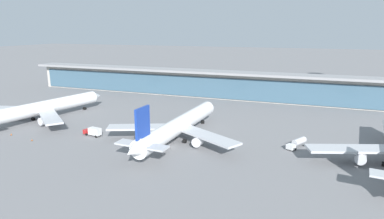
{
  "coord_description": "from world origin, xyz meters",
  "views": [
    {
      "loc": [
        41.1,
        -91.94,
        37.56
      ],
      "look_at": [
        0.0,
        20.62,
        7.72
      ],
      "focal_mm": 30.38,
      "sensor_mm": 36.0,
      "label": 1
    }
  ],
  "objects_px": {
    "airliner_left_stand": "(40,108)",
    "safety_cone_alpha": "(11,134)",
    "airliner_centre_stand": "(178,126)",
    "service_truck_near_nose_white": "(297,143)",
    "safety_cone_charlie": "(32,140)",
    "service_truck_by_tail_red": "(93,131)"
  },
  "relations": [
    {
      "from": "airliner_centre_stand",
      "to": "service_truck_near_nose_white",
      "type": "height_order",
      "value": "airliner_centre_stand"
    },
    {
      "from": "airliner_centre_stand",
      "to": "safety_cone_charlie",
      "type": "bearing_deg",
      "value": -159.41
    },
    {
      "from": "airliner_centre_stand",
      "to": "safety_cone_charlie",
      "type": "xyz_separation_m",
      "value": [
        -47.34,
        -17.79,
        -4.97
      ]
    },
    {
      "from": "airliner_left_stand",
      "to": "safety_cone_alpha",
      "type": "bearing_deg",
      "value": -76.26
    },
    {
      "from": "safety_cone_alpha",
      "to": "safety_cone_charlie",
      "type": "relative_size",
      "value": 1.0
    },
    {
      "from": "airliner_left_stand",
      "to": "safety_cone_charlie",
      "type": "bearing_deg",
      "value": -51.86
    },
    {
      "from": "airliner_centre_stand",
      "to": "safety_cone_alpha",
      "type": "height_order",
      "value": "airliner_centre_stand"
    },
    {
      "from": "service_truck_near_nose_white",
      "to": "airliner_left_stand",
      "type": "bearing_deg",
      "value": -178.07
    },
    {
      "from": "service_truck_near_nose_white",
      "to": "safety_cone_charlie",
      "type": "height_order",
      "value": "service_truck_near_nose_white"
    },
    {
      "from": "safety_cone_alpha",
      "to": "safety_cone_charlie",
      "type": "distance_m",
      "value": 12.08
    },
    {
      "from": "airliner_left_stand",
      "to": "safety_cone_charlie",
      "type": "relative_size",
      "value": 89.19
    },
    {
      "from": "airliner_left_stand",
      "to": "safety_cone_alpha",
      "type": "relative_size",
      "value": 89.19
    },
    {
      "from": "airliner_centre_stand",
      "to": "safety_cone_alpha",
      "type": "bearing_deg",
      "value": -165.16
    },
    {
      "from": "airliner_left_stand",
      "to": "service_truck_by_tail_red",
      "type": "xyz_separation_m",
      "value": [
        33.19,
        -9.29,
        -3.6
      ]
    },
    {
      "from": "service_truck_near_nose_white",
      "to": "service_truck_by_tail_red",
      "type": "bearing_deg",
      "value": -169.62
    },
    {
      "from": "airliner_left_stand",
      "to": "safety_cone_charlie",
      "type": "xyz_separation_m",
      "value": [
        16.53,
        -21.05,
        -4.97
      ]
    },
    {
      "from": "airliner_left_stand",
      "to": "safety_cone_alpha",
      "type": "xyz_separation_m",
      "value": [
        4.64,
        -18.96,
        -4.97
      ]
    },
    {
      "from": "airliner_centre_stand",
      "to": "safety_cone_alpha",
      "type": "distance_m",
      "value": 61.48
    },
    {
      "from": "airliner_left_stand",
      "to": "service_truck_near_nose_white",
      "type": "height_order",
      "value": "airliner_left_stand"
    },
    {
      "from": "airliner_left_stand",
      "to": "safety_cone_alpha",
      "type": "height_order",
      "value": "airliner_left_stand"
    },
    {
      "from": "airliner_centre_stand",
      "to": "service_truck_near_nose_white",
      "type": "distance_m",
      "value": 39.68
    },
    {
      "from": "service_truck_by_tail_red",
      "to": "service_truck_near_nose_white",
      "type": "bearing_deg",
      "value": 10.38
    }
  ]
}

